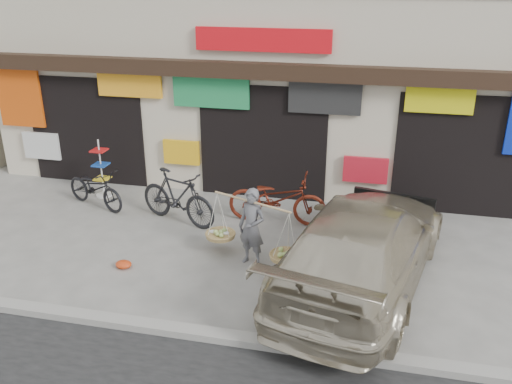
% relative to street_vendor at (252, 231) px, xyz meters
% --- Properties ---
extents(ground, '(70.00, 70.00, 0.00)m').
position_rel_street_vendor_xyz_m(ground, '(-0.47, -0.31, -0.68)').
color(ground, gray).
rests_on(ground, ground).
extents(kerb, '(70.00, 0.25, 0.12)m').
position_rel_street_vendor_xyz_m(kerb, '(-0.47, -2.31, -0.62)').
color(kerb, gray).
rests_on(kerb, ground).
extents(shophouse_block, '(14.00, 6.32, 7.00)m').
position_rel_street_vendor_xyz_m(shophouse_block, '(-0.47, 6.11, 2.76)').
color(shophouse_block, beige).
rests_on(shophouse_block, ground).
extents(street_vendor, '(1.93, 1.10, 1.50)m').
position_rel_street_vendor_xyz_m(street_vendor, '(0.00, 0.00, 0.00)').
color(street_vendor, '#5F5E63').
rests_on(street_vendor, ground).
extents(bike_0, '(1.87, 1.25, 0.93)m').
position_rel_street_vendor_xyz_m(bike_0, '(-4.10, 1.75, -0.22)').
color(bike_0, black).
rests_on(bike_0, ground).
extents(bike_1, '(2.05, 1.22, 1.19)m').
position_rel_street_vendor_xyz_m(bike_1, '(-1.96, 1.38, -0.09)').
color(bike_1, black).
rests_on(bike_1, ground).
extents(bike_2, '(2.14, 0.75, 1.12)m').
position_rel_street_vendor_xyz_m(bike_2, '(0.14, 1.83, -0.12)').
color(bike_2, '#5D1C0F').
rests_on(bike_2, ground).
extents(suv, '(3.29, 5.65, 1.54)m').
position_rel_street_vendor_xyz_m(suv, '(2.01, -0.28, 0.09)').
color(suv, '#C1B69C').
rests_on(suv, ground).
extents(display_rack, '(0.39, 0.39, 1.43)m').
position_rel_street_vendor_xyz_m(display_rack, '(-4.25, 2.38, -0.11)').
color(display_rack, silver).
rests_on(display_rack, ground).
extents(red_bag, '(0.31, 0.25, 0.14)m').
position_rel_street_vendor_xyz_m(red_bag, '(-2.28, -0.68, -0.61)').
color(red_bag, red).
rests_on(red_bag, ground).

